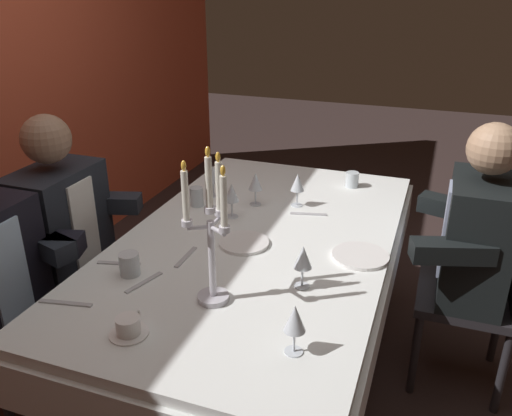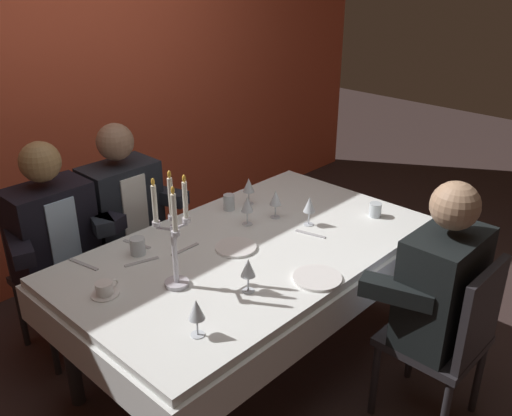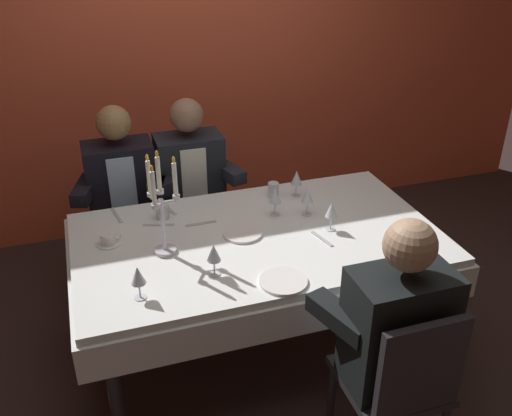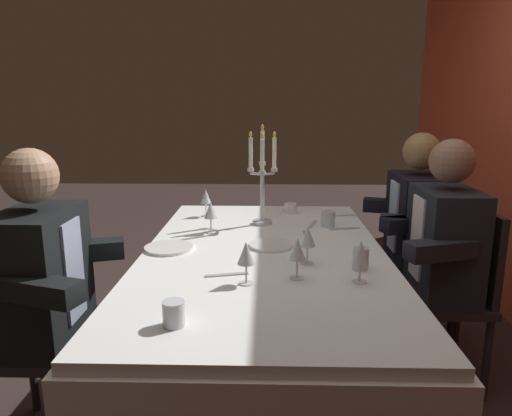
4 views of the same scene
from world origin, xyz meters
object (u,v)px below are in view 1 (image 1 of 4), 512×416
Objects in this scene: coffee_cup_0 at (129,327)px; dinner_plate_0 at (244,243)px; water_tumbler_2 at (129,264)px; dining_table at (257,262)px; wine_glass_2 at (255,183)px; dinner_plate_1 at (360,256)px; seated_diner_2 at (478,239)px; wine_glass_4 at (303,258)px; wine_glass_3 at (295,320)px; candelabra at (211,237)px; water_tumbler_1 at (352,180)px; water_tumbler_0 at (197,197)px; seated_diner_1 at (59,225)px; wine_glass_0 at (213,175)px; wine_glass_1 at (232,194)px; wine_glass_5 at (297,183)px.

dinner_plate_0 is at bearing -10.11° from coffee_cup_0.
dining_table is at bearing -38.22° from water_tumbler_2.
wine_glass_2 is (0.33, 0.13, 0.23)m from dining_table.
dinner_plate_0 is at bearing 96.30° from dinner_plate_1.
seated_diner_2 reaches higher than water_tumbler_2.
wine_glass_4 is 0.13× the size of seated_diner_2.
candelabra is at bearing 62.99° from wine_glass_3.
water_tumbler_1 is at bearing 3.41° from wine_glass_3.
wine_glass_3 reaches higher than dinner_plate_0.
wine_glass_4 reaches higher than water_tumbler_0.
seated_diner_2 is (0.49, -1.77, 0.00)m from seated_diner_1.
dinner_plate_1 is 0.90m from wine_glass_0.
water_tumbler_1 is (0.50, -0.66, -0.01)m from water_tumbler_0.
coffee_cup_0 is (-0.92, -0.03, -0.09)m from wine_glass_1.
wine_glass_1 is at bearing 1.77° from coffee_cup_0.
seated_diner_2 is at bearing -81.74° from wine_glass_1.
dining_table is 24.66× the size of water_tumbler_1.
wine_glass_0 is 2.08× the size of water_tumbler_1.
water_tumbler_2 is 0.07× the size of seated_diner_2.
water_tumbler_2 is 0.60m from seated_diner_1.
wine_glass_3 is (-0.17, -0.34, -0.13)m from candelabra.
wine_glass_4 is at bearing -135.45° from wine_glass_1.
wine_glass_4 is at bearing -54.84° from candelabra.
wine_glass_5 is (0.70, 0.22, 0.00)m from wine_glass_4.
wine_glass_0 is 1.00× the size of wine_glass_5.
seated_diner_2 is at bearing -52.70° from dinner_plate_1.
wine_glass_0 is 1.25m from wine_glass_3.
dining_table is at bearing -158.84° from wine_glass_2.
candelabra is 1.21m from seated_diner_2.
wine_glass_4 is (-0.28, 0.16, 0.11)m from dinner_plate_1.
candelabra is 3.35× the size of wine_glass_1.
water_tumbler_1 is (0.40, -0.40, -0.08)m from wine_glass_2.
wine_glass_5 is at bearing 84.98° from seated_diner_2.
wine_glass_4 is 0.73m from wine_glass_5.
candelabra reaches higher than seated_diner_2.
wine_glass_2 is 0.29m from water_tumbler_0.
wine_glass_3 reaches higher than water_tumbler_1.
dinner_plate_0 is 0.49m from wine_glass_5.
wine_glass_2 is at bearing -1.32° from coffee_cup_0.
wine_glass_2 is 1.00× the size of wine_glass_5.
wine_glass_1 is at bearing 48.12° from dining_table.
wine_glass_5 reaches higher than dining_table.
wine_glass_4 is 0.86m from water_tumbler_0.
wine_glass_2 is 0.20m from wine_glass_5.
candelabra is 0.99m from seated_diner_1.
seated_diner_1 is at bearing 128.07° from water_tumbler_1.
seated_diner_2 is (-0.41, -0.62, -0.04)m from water_tumbler_1.
dining_table is at bearing 27.92° from wine_glass_3.
wine_glass_4 is at bearing -44.05° from coffee_cup_0.
wine_glass_4 is 1.90× the size of water_tumbler_2.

